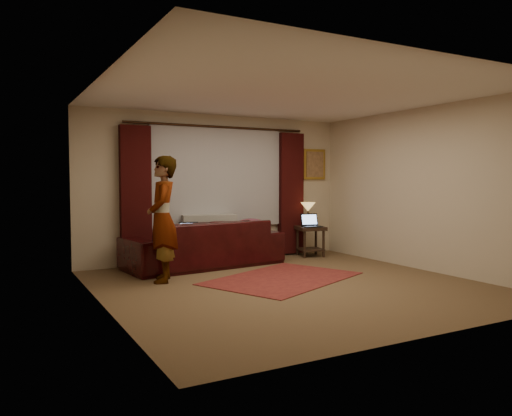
{
  "coord_description": "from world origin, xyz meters",
  "views": [
    {
      "loc": [
        -3.63,
        -5.73,
        1.45
      ],
      "look_at": [
        0.1,
        1.2,
        1.0
      ],
      "focal_mm": 35.0,
      "sensor_mm": 36.0,
      "label": 1
    }
  ],
  "objects": [
    {
      "name": "floor",
      "position": [
        0.0,
        0.0,
        -0.01
      ],
      "size": [
        5.0,
        5.0,
        0.01
      ],
      "primitive_type": "cube",
      "color": "brown",
      "rests_on": "ground"
    },
    {
      "name": "ceiling",
      "position": [
        0.0,
        0.0,
        2.6
      ],
      "size": [
        5.0,
        5.0,
        0.02
      ],
      "primitive_type": "cube",
      "color": "silver",
      "rests_on": "ground"
    },
    {
      "name": "wall_back",
      "position": [
        0.0,
        2.5,
        1.3
      ],
      "size": [
        5.0,
        0.02,
        2.6
      ],
      "primitive_type": "cube",
      "color": "#C4B49B",
      "rests_on": "ground"
    },
    {
      "name": "wall_front",
      "position": [
        0.0,
        -2.5,
        1.3
      ],
      "size": [
        5.0,
        0.02,
        2.6
      ],
      "primitive_type": "cube",
      "color": "#C4B49B",
      "rests_on": "ground"
    },
    {
      "name": "wall_left",
      "position": [
        -2.5,
        0.0,
        1.3
      ],
      "size": [
        0.02,
        5.0,
        2.6
      ],
      "primitive_type": "cube",
      "color": "#C4B49B",
      "rests_on": "ground"
    },
    {
      "name": "wall_right",
      "position": [
        2.5,
        0.0,
        1.3
      ],
      "size": [
        0.02,
        5.0,
        2.6
      ],
      "primitive_type": "cube",
      "color": "#C4B49B",
      "rests_on": "ground"
    },
    {
      "name": "sheer_curtain",
      "position": [
        0.0,
        2.44,
        1.5
      ],
      "size": [
        2.5,
        0.05,
        1.8
      ],
      "primitive_type": "cube",
      "color": "#9D9DA4",
      "rests_on": "wall_back"
    },
    {
      "name": "drape_left",
      "position": [
        -1.5,
        2.39,
        1.18
      ],
      "size": [
        0.5,
        0.14,
        2.3
      ],
      "primitive_type": "cube",
      "color": "black",
      "rests_on": "floor"
    },
    {
      "name": "drape_right",
      "position": [
        1.5,
        2.39,
        1.18
      ],
      "size": [
        0.5,
        0.14,
        2.3
      ],
      "primitive_type": "cube",
      "color": "black",
      "rests_on": "floor"
    },
    {
      "name": "curtain_rod",
      "position": [
        0.0,
        2.39,
        2.38
      ],
      "size": [
        0.04,
        0.04,
        3.4
      ],
      "primitive_type": "cylinder",
      "color": "black",
      "rests_on": "wall_back"
    },
    {
      "name": "picture_frame",
      "position": [
        2.1,
        2.47,
        1.75
      ],
      "size": [
        0.5,
        0.04,
        0.6
      ],
      "primitive_type": "cube",
      "color": "#B18A32",
      "rests_on": "wall_back"
    },
    {
      "name": "sofa",
      "position": [
        -0.47,
        1.96,
        0.53
      ],
      "size": [
        2.75,
        1.44,
        1.06
      ],
      "primitive_type": "imported",
      "rotation": [
        0.0,
        0.0,
        3.26
      ],
      "color": "black",
      "rests_on": "floor"
    },
    {
      "name": "throw_blanket",
      "position": [
        -0.26,
        2.28,
        1.07
      ],
      "size": [
        0.99,
        0.54,
        0.11
      ],
      "primitive_type": "cube",
      "rotation": [
        0.0,
        0.0,
        -0.19
      ],
      "color": "#989792",
      "rests_on": "sofa"
    },
    {
      "name": "clothing_pile",
      "position": [
        0.38,
        1.91,
        0.65
      ],
      "size": [
        0.67,
        0.6,
        0.23
      ],
      "primitive_type": "ellipsoid",
      "rotation": [
        0.0,
        0.0,
        0.38
      ],
      "color": "brown",
      "rests_on": "sofa"
    },
    {
      "name": "laptop_sofa",
      "position": [
        -0.82,
        1.72,
        0.65
      ],
      "size": [
        0.36,
        0.39,
        0.23
      ],
      "primitive_type": null,
      "rotation": [
        0.0,
        0.0,
        -0.16
      ],
      "color": "black",
      "rests_on": "sofa"
    },
    {
      "name": "area_rug",
      "position": [
        0.13,
        0.44,
        0.01
      ],
      "size": [
        2.64,
        2.27,
        0.01
      ],
      "primitive_type": "cube",
      "rotation": [
        0.0,
        0.0,
        0.42
      ],
      "color": "maroon",
      "rests_on": "floor"
    },
    {
      "name": "end_table",
      "position": [
        1.71,
        2.03,
        0.28
      ],
      "size": [
        0.59,
        0.59,
        0.57
      ],
      "primitive_type": "cube",
      "rotation": [
        0.0,
        0.0,
        -0.23
      ],
      "color": "black",
      "rests_on": "floor"
    },
    {
      "name": "tiffany_lamp",
      "position": [
        1.73,
        2.14,
        0.79
      ],
      "size": [
        0.31,
        0.31,
        0.45
      ],
      "primitive_type": null,
      "rotation": [
        0.0,
        0.0,
        -0.1
      ],
      "color": "#9D9049",
      "rests_on": "end_table"
    },
    {
      "name": "laptop_table",
      "position": [
        1.68,
        1.93,
        0.69
      ],
      "size": [
        0.39,
        0.42,
        0.25
      ],
      "primitive_type": null,
      "rotation": [
        0.0,
        0.0,
        -0.15
      ],
      "color": "black",
      "rests_on": "end_table"
    },
    {
      "name": "person",
      "position": [
        -1.46,
        1.08,
        0.89
      ],
      "size": [
        0.66,
        0.66,
        1.78
      ],
      "primitive_type": "imported",
      "rotation": [
        0.0,
        0.0,
        -1.9
      ],
      "color": "#989792",
      "rests_on": "floor"
    }
  ]
}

